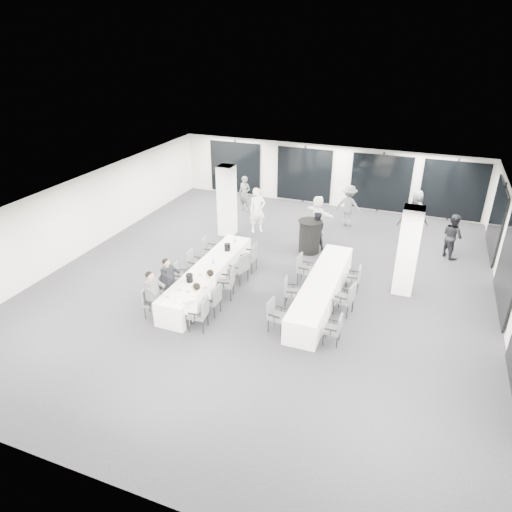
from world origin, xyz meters
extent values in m
cube|color=black|center=(0.00, 0.00, -0.01)|extent=(14.00, 16.00, 0.02)
cube|color=white|center=(0.00, 0.00, 2.81)|extent=(14.00, 16.00, 0.02)
cube|color=beige|center=(-7.01, 0.00, 1.40)|extent=(0.02, 16.00, 2.80)
cube|color=beige|center=(0.00, 8.01, 1.40)|extent=(14.00, 0.02, 2.80)
cube|color=beige|center=(0.00, -8.01, 1.40)|extent=(14.00, 0.02, 2.80)
cube|color=black|center=(0.00, 7.94, 1.35)|extent=(13.60, 0.06, 2.50)
cube|color=black|center=(6.94, 1.00, 1.35)|extent=(0.06, 14.00, 2.50)
cube|color=white|center=(-2.80, 3.20, 1.40)|extent=(0.60, 0.60, 2.80)
cube|color=white|center=(4.20, 1.00, 1.40)|extent=(0.60, 0.60, 2.80)
cube|color=white|center=(-1.59, -0.97, 0.38)|extent=(0.90, 5.00, 0.75)
cube|color=white|center=(1.96, -0.48, 0.38)|extent=(0.90, 5.00, 0.75)
cylinder|color=black|center=(0.71, 2.75, 0.61)|extent=(0.77, 0.77, 1.22)
cylinder|color=black|center=(0.71, 2.75, 1.22)|extent=(0.88, 0.88, 0.02)
cube|color=#4E5056|center=(-2.34, -3.01, 0.42)|extent=(0.53, 0.55, 0.08)
cube|color=#4E5056|center=(-2.54, -3.06, 0.68)|extent=(0.16, 0.43, 0.43)
cylinder|color=black|center=(-2.57, -2.87, 0.19)|extent=(0.03, 0.03, 0.39)
cylinder|color=black|center=(-2.47, -3.24, 0.19)|extent=(0.03, 0.03, 0.39)
cylinder|color=black|center=(-2.20, -2.78, 0.19)|extent=(0.03, 0.03, 0.39)
cylinder|color=black|center=(-2.11, -3.14, 0.19)|extent=(0.03, 0.03, 0.39)
cube|color=black|center=(-2.40, -2.78, 0.58)|extent=(0.32, 0.12, 0.04)
cube|color=black|center=(-2.28, -3.23, 0.58)|extent=(0.32, 0.12, 0.04)
cube|color=#4E5056|center=(-2.34, -2.14, 0.43)|extent=(0.47, 0.48, 0.08)
cube|color=#4E5056|center=(-2.54, -2.16, 0.68)|extent=(0.09, 0.44, 0.44)
cylinder|color=black|center=(-2.54, -1.97, 0.19)|extent=(0.03, 0.03, 0.39)
cylinder|color=black|center=(-2.51, -2.35, 0.19)|extent=(0.03, 0.03, 0.39)
cylinder|color=black|center=(-2.16, -1.94, 0.19)|extent=(0.03, 0.03, 0.39)
cylinder|color=black|center=(-2.13, -2.32, 0.19)|extent=(0.03, 0.03, 0.39)
cube|color=black|center=(-2.35, -1.91, 0.59)|extent=(0.32, 0.06, 0.04)
cube|color=black|center=(-2.32, -2.38, 0.59)|extent=(0.32, 0.06, 0.04)
cube|color=#4E5056|center=(-2.34, -1.33, 0.41)|extent=(0.48, 0.49, 0.07)
cube|color=#4E5056|center=(-2.53, -1.36, 0.65)|extent=(0.12, 0.42, 0.41)
cylinder|color=black|center=(-2.54, -1.18, 0.18)|extent=(0.03, 0.03, 0.37)
cylinder|color=black|center=(-2.48, -1.54, 0.18)|extent=(0.03, 0.03, 0.37)
cylinder|color=black|center=(-2.19, -1.12, 0.18)|extent=(0.03, 0.03, 0.37)
cylinder|color=black|center=(-2.13, -1.48, 0.18)|extent=(0.03, 0.03, 0.37)
cube|color=black|center=(-2.37, -1.11, 0.56)|extent=(0.31, 0.09, 0.04)
cube|color=black|center=(-2.30, -1.55, 0.56)|extent=(0.31, 0.09, 0.04)
cube|color=#4E5056|center=(-2.34, -0.41, 0.42)|extent=(0.43, 0.45, 0.07)
cube|color=#4E5056|center=(-2.54, -0.41, 0.67)|extent=(0.06, 0.43, 0.43)
cylinder|color=black|center=(-2.52, -0.23, 0.19)|extent=(0.03, 0.03, 0.38)
cylinder|color=black|center=(-2.52, -0.60, 0.19)|extent=(0.03, 0.03, 0.38)
cylinder|color=black|center=(-2.15, -0.23, 0.19)|extent=(0.03, 0.03, 0.38)
cylinder|color=black|center=(-2.15, -0.60, 0.19)|extent=(0.03, 0.03, 0.38)
cube|color=black|center=(-2.34, -0.18, 0.58)|extent=(0.32, 0.04, 0.04)
cube|color=black|center=(-2.34, -0.64, 0.58)|extent=(0.32, 0.04, 0.04)
cube|color=#4E5056|center=(-2.34, 0.70, 0.42)|extent=(0.51, 0.52, 0.08)
cube|color=#4E5056|center=(-2.54, 0.66, 0.68)|extent=(0.13, 0.44, 0.43)
cylinder|color=black|center=(-2.55, 0.85, 0.19)|extent=(0.03, 0.03, 0.39)
cylinder|color=black|center=(-2.49, 0.48, 0.19)|extent=(0.03, 0.03, 0.39)
cylinder|color=black|center=(-2.18, 0.92, 0.19)|extent=(0.03, 0.03, 0.39)
cylinder|color=black|center=(-2.12, 0.55, 0.19)|extent=(0.03, 0.03, 0.39)
cube|color=black|center=(-2.38, 0.93, 0.58)|extent=(0.32, 0.09, 0.04)
cube|color=black|center=(-2.29, 0.47, 0.58)|extent=(0.32, 0.09, 0.04)
cube|color=#4E5056|center=(-0.84, -3.11, 0.46)|extent=(0.53, 0.55, 0.08)
cube|color=#4E5056|center=(-0.61, -3.08, 0.73)|extent=(0.13, 0.47, 0.47)
cylinder|color=black|center=(-0.60, -3.29, 0.21)|extent=(0.04, 0.04, 0.42)
cylinder|color=black|center=(-0.66, -2.88, 0.21)|extent=(0.04, 0.04, 0.42)
cylinder|color=black|center=(-1.01, -3.34, 0.21)|extent=(0.04, 0.04, 0.42)
cylinder|color=black|center=(-1.07, -2.94, 0.21)|extent=(0.04, 0.04, 0.42)
cube|color=black|center=(-0.80, -3.37, 0.63)|extent=(0.35, 0.09, 0.04)
cube|color=black|center=(-0.87, -2.86, 0.63)|extent=(0.35, 0.09, 0.04)
cube|color=#4E5056|center=(-0.84, -2.31, 0.44)|extent=(0.46, 0.48, 0.08)
cube|color=#4E5056|center=(-0.62, -2.31, 0.70)|extent=(0.07, 0.45, 0.45)
cylinder|color=black|center=(-0.64, -2.51, 0.20)|extent=(0.04, 0.04, 0.40)
cylinder|color=black|center=(-0.64, -2.12, 0.20)|extent=(0.04, 0.04, 0.40)
cylinder|color=black|center=(-1.03, -2.50, 0.20)|extent=(0.04, 0.04, 0.40)
cylinder|color=black|center=(-1.03, -2.11, 0.20)|extent=(0.04, 0.04, 0.40)
cube|color=black|center=(-0.84, -2.55, 0.61)|extent=(0.33, 0.05, 0.04)
cube|color=black|center=(-0.83, -2.07, 0.61)|extent=(0.33, 0.05, 0.04)
cube|color=#4E5056|center=(-0.84, -1.33, 0.47)|extent=(0.58, 0.59, 0.08)
cube|color=#4E5056|center=(-0.61, -1.28, 0.75)|extent=(0.17, 0.48, 0.48)
cylinder|color=black|center=(-0.59, -1.48, 0.21)|extent=(0.04, 0.04, 0.43)
cylinder|color=black|center=(-0.68, -1.08, 0.21)|extent=(0.04, 0.04, 0.43)
cylinder|color=black|center=(-0.99, -1.58, 0.21)|extent=(0.04, 0.04, 0.43)
cylinder|color=black|center=(-1.08, -1.17, 0.21)|extent=(0.04, 0.04, 0.43)
cube|color=black|center=(-0.78, -1.58, 0.64)|extent=(0.35, 0.12, 0.04)
cube|color=black|center=(-0.89, -1.07, 0.64)|extent=(0.35, 0.12, 0.04)
cube|color=#4E5056|center=(-0.84, -0.29, 0.48)|extent=(0.61, 0.62, 0.09)
cube|color=#4E5056|center=(-0.61, -0.35, 0.77)|extent=(0.19, 0.50, 0.49)
cylinder|color=black|center=(-0.68, -0.56, 0.22)|extent=(0.04, 0.04, 0.44)
cylinder|color=black|center=(-0.57, -0.14, 0.22)|extent=(0.04, 0.04, 0.44)
cylinder|color=black|center=(-1.10, -0.45, 0.22)|extent=(0.04, 0.04, 0.44)
cylinder|color=black|center=(-0.99, -0.03, 0.22)|extent=(0.04, 0.04, 0.44)
cube|color=black|center=(-0.90, -0.55, 0.67)|extent=(0.36, 0.13, 0.04)
cube|color=black|center=(-0.77, -0.03, 0.67)|extent=(0.36, 0.13, 0.04)
cube|color=#4E5056|center=(-0.84, 0.55, 0.48)|extent=(0.50, 0.52, 0.09)
cube|color=#4E5056|center=(-0.60, 0.55, 0.77)|extent=(0.07, 0.49, 0.49)
cylinder|color=black|center=(-0.62, 0.34, 0.22)|extent=(0.04, 0.04, 0.44)
cylinder|color=black|center=(-0.63, 0.77, 0.22)|extent=(0.04, 0.04, 0.44)
cylinder|color=black|center=(-1.05, 0.33, 0.22)|extent=(0.04, 0.04, 0.44)
cylinder|color=black|center=(-1.05, 0.76, 0.22)|extent=(0.04, 0.04, 0.44)
cube|color=black|center=(-0.83, 0.28, 0.66)|extent=(0.36, 0.05, 0.04)
cube|color=black|center=(-0.84, 0.82, 0.66)|extent=(0.36, 0.05, 0.04)
cube|color=#4E5056|center=(1.21, -2.39, 0.43)|extent=(0.49, 0.51, 0.08)
cube|color=#4E5056|center=(1.00, -2.37, 0.69)|extent=(0.11, 0.44, 0.44)
cylinder|color=black|center=(1.04, -2.18, 0.20)|extent=(0.03, 0.03, 0.39)
cylinder|color=black|center=(1.00, -2.56, 0.20)|extent=(0.03, 0.03, 0.39)
cylinder|color=black|center=(1.42, -2.22, 0.20)|extent=(0.03, 0.03, 0.39)
cylinder|color=black|center=(1.38, -2.60, 0.20)|extent=(0.03, 0.03, 0.39)
cube|color=black|center=(1.24, -2.15, 0.59)|extent=(0.33, 0.07, 0.04)
cube|color=black|center=(1.18, -2.63, 0.59)|extent=(0.33, 0.07, 0.04)
cube|color=#4E5056|center=(1.21, -1.04, 0.42)|extent=(0.51, 0.53, 0.08)
cube|color=#4E5056|center=(1.01, -1.08, 0.68)|extent=(0.14, 0.44, 0.43)
cylinder|color=black|center=(0.99, -0.89, 0.19)|extent=(0.03, 0.03, 0.39)
cylinder|color=black|center=(1.06, -1.26, 0.19)|extent=(0.03, 0.03, 0.39)
cylinder|color=black|center=(1.36, -0.82, 0.19)|extent=(0.03, 0.03, 0.39)
cylinder|color=black|center=(1.43, -1.19, 0.19)|extent=(0.03, 0.03, 0.39)
cube|color=black|center=(1.17, -0.81, 0.58)|extent=(0.32, 0.10, 0.04)
cube|color=black|center=(1.26, -1.27, 0.58)|extent=(0.32, 0.10, 0.04)
cube|color=#4E5056|center=(1.21, 0.44, 0.46)|extent=(0.48, 0.50, 0.08)
cube|color=#4E5056|center=(0.99, 0.45, 0.73)|extent=(0.08, 0.47, 0.47)
cylinder|color=black|center=(1.02, 0.65, 0.21)|extent=(0.04, 0.04, 0.42)
cylinder|color=black|center=(1.00, 0.25, 0.21)|extent=(0.04, 0.04, 0.42)
cylinder|color=black|center=(1.42, 0.64, 0.21)|extent=(0.04, 0.04, 0.42)
cylinder|color=black|center=(1.41, 0.23, 0.21)|extent=(0.04, 0.04, 0.42)
cube|color=black|center=(1.22, 0.69, 0.63)|extent=(0.35, 0.05, 0.04)
cube|color=black|center=(1.20, 0.19, 0.63)|extent=(0.35, 0.05, 0.04)
cube|color=#4E5056|center=(2.71, -2.43, 0.41)|extent=(0.42, 0.44, 0.07)
cube|color=#4E5056|center=(2.91, -2.42, 0.65)|extent=(0.06, 0.42, 0.42)
cylinder|color=black|center=(2.89, -2.60, 0.19)|extent=(0.03, 0.03, 0.37)
cylinder|color=black|center=(2.89, -2.24, 0.19)|extent=(0.03, 0.03, 0.37)
cylinder|color=black|center=(2.53, -2.61, 0.19)|extent=(0.03, 0.03, 0.37)
cylinder|color=black|center=(2.53, -2.25, 0.19)|extent=(0.03, 0.03, 0.37)
cube|color=black|center=(2.71, -2.65, 0.56)|extent=(0.31, 0.04, 0.04)
cube|color=black|center=(2.71, -2.20, 0.56)|extent=(0.31, 0.04, 0.04)
cube|color=#4E5056|center=(2.71, -0.92, 0.48)|extent=(0.57, 0.59, 0.08)
cube|color=#4E5056|center=(2.94, -0.97, 0.76)|extent=(0.16, 0.49, 0.49)
cylinder|color=black|center=(2.88, -1.17, 0.22)|extent=(0.04, 0.04, 0.43)
cylinder|color=black|center=(2.96, -0.75, 0.22)|extent=(0.04, 0.04, 0.43)
cylinder|color=black|center=(2.46, -1.09, 0.22)|extent=(0.04, 0.04, 0.43)
cylinder|color=black|center=(2.54, -0.67, 0.22)|extent=(0.04, 0.04, 0.43)
cube|color=black|center=(2.66, -1.18, 0.66)|extent=(0.36, 0.11, 0.04)
cube|color=black|center=(2.76, -0.66, 0.66)|extent=(0.36, 0.11, 0.04)
cube|color=#4E5056|center=(2.71, 0.48, 0.41)|extent=(0.45, 0.46, 0.07)
cube|color=#4E5056|center=(2.91, 0.50, 0.66)|extent=(0.08, 0.42, 0.42)
cylinder|color=black|center=(2.90, 0.31, 0.19)|extent=(0.03, 0.03, 0.38)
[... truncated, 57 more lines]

